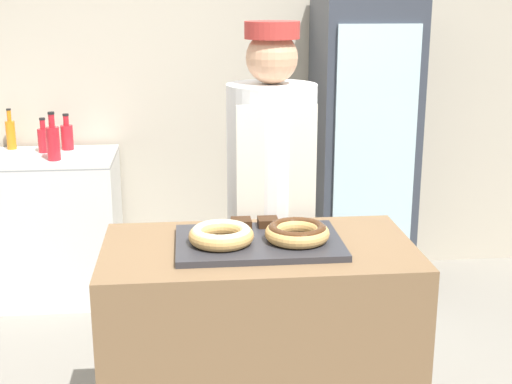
# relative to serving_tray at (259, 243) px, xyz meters

# --- Properties ---
(wall_back) EXTENTS (8.00, 0.06, 2.70)m
(wall_back) POSITION_rel_serving_tray_xyz_m (0.00, 2.13, 0.41)
(wall_back) COLOR #BCB29E
(wall_back) RESTS_ON ground_plane
(display_counter) EXTENTS (1.17, 0.64, 0.92)m
(display_counter) POSITION_rel_serving_tray_xyz_m (0.00, 0.00, -0.47)
(display_counter) COLOR brown
(display_counter) RESTS_ON ground_plane
(serving_tray) EXTENTS (0.61, 0.41, 0.02)m
(serving_tray) POSITION_rel_serving_tray_xyz_m (0.00, 0.00, 0.00)
(serving_tray) COLOR #2D2D33
(serving_tray) RESTS_ON display_counter
(donut_light_glaze) EXTENTS (0.24, 0.24, 0.06)m
(donut_light_glaze) POSITION_rel_serving_tray_xyz_m (-0.14, -0.03, 0.05)
(donut_light_glaze) COLOR tan
(donut_light_glaze) RESTS_ON serving_tray
(donut_chocolate_glaze) EXTENTS (0.24, 0.24, 0.06)m
(donut_chocolate_glaze) POSITION_rel_serving_tray_xyz_m (0.14, -0.03, 0.05)
(donut_chocolate_glaze) COLOR tan
(donut_chocolate_glaze) RESTS_ON serving_tray
(brownie_back_left) EXTENTS (0.08, 0.08, 0.03)m
(brownie_back_left) POSITION_rel_serving_tray_xyz_m (-0.05, 0.16, 0.03)
(brownie_back_left) COLOR #382111
(brownie_back_left) RESTS_ON serving_tray
(brownie_back_right) EXTENTS (0.08, 0.08, 0.03)m
(brownie_back_right) POSITION_rel_serving_tray_xyz_m (0.05, 0.16, 0.03)
(brownie_back_right) COLOR #382111
(brownie_back_right) RESTS_ON serving_tray
(baker_person) EXTENTS (0.40, 0.40, 1.72)m
(baker_person) POSITION_rel_serving_tray_xyz_m (0.12, 0.56, -0.03)
(baker_person) COLOR #4C4C51
(baker_person) RESTS_ON ground_plane
(beverage_fridge) EXTENTS (0.58, 0.63, 1.81)m
(beverage_fridge) POSITION_rel_serving_tray_xyz_m (0.83, 1.76, -0.03)
(beverage_fridge) COLOR #333842
(beverage_fridge) RESTS_ON ground_plane
(chest_freezer) EXTENTS (1.04, 0.59, 0.89)m
(chest_freezer) POSITION_rel_serving_tray_xyz_m (-1.21, 1.77, -0.48)
(chest_freezer) COLOR silver
(chest_freezer) RESTS_ON ground_plane
(bottle_red) EXTENTS (0.08, 0.08, 0.28)m
(bottle_red) POSITION_rel_serving_tray_xyz_m (-1.02, 1.65, 0.07)
(bottle_red) COLOR red
(bottle_red) RESTS_ON chest_freezer
(bottle_red_b) EXTENTS (0.07, 0.07, 0.21)m
(bottle_red_b) POSITION_rel_serving_tray_xyz_m (-1.12, 1.87, 0.04)
(bottle_red_b) COLOR red
(bottle_red_b) RESTS_ON chest_freezer
(bottle_orange) EXTENTS (0.06, 0.06, 0.25)m
(bottle_orange) POSITION_rel_serving_tray_xyz_m (-1.34, 1.99, 0.06)
(bottle_orange) COLOR orange
(bottle_orange) RESTS_ON chest_freezer
(bottle_red_b_b) EXTENTS (0.07, 0.07, 0.22)m
(bottle_red_b_b) POSITION_rel_serving_tray_xyz_m (-0.99, 1.94, 0.05)
(bottle_red_b_b) COLOR red
(bottle_red_b_b) RESTS_ON chest_freezer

